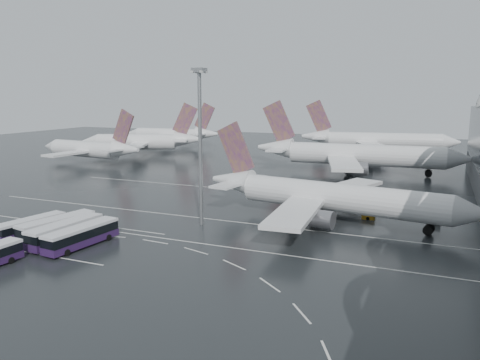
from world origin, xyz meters
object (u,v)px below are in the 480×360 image
at_px(bus_row_near_a, 31,226).
at_px(bus_row_near_b, 57,226).
at_px(gse_cart_belly_c, 292,215).
at_px(jet_remote_west, 91,150).
at_px(jet_remote_mid, 144,142).
at_px(bus_row_near_d, 82,235).
at_px(floodlight_mast, 200,128).
at_px(airliner_main, 327,197).
at_px(jet_remote_far, 173,135).
at_px(bus_row_near_c, 65,231).
at_px(airliner_gate_c, 375,141).
at_px(gse_cart_belly_d, 434,220).
at_px(gse_cart_belly_a, 368,216).
at_px(airliner_gate_b, 354,155).

height_order(bus_row_near_a, bus_row_near_b, bus_row_near_b).
bearing_deg(gse_cart_belly_c, jet_remote_west, 153.58).
height_order(jet_remote_mid, bus_row_near_d, jet_remote_mid).
xyz_separation_m(bus_row_near_d, floodlight_mast, (11.33, 18.73, 15.88)).
bearing_deg(bus_row_near_a, airliner_main, -46.55).
xyz_separation_m(jet_remote_far, bus_row_near_a, (49.93, -129.67, -3.56)).
distance_m(jet_remote_mid, bus_row_near_d, 112.96).
bearing_deg(bus_row_near_c, airliner_gate_c, -8.54).
bearing_deg(bus_row_near_b, bus_row_near_d, -96.63).
distance_m(bus_row_near_c, floodlight_mast, 28.45).
distance_m(bus_row_near_b, gse_cart_belly_d, 67.06).
distance_m(bus_row_near_c, gse_cart_belly_a, 54.70).
height_order(jet_remote_far, floodlight_mast, floodlight_mast).
bearing_deg(gse_cart_belly_c, floodlight_mast, -141.07).
xyz_separation_m(airliner_main, airliner_gate_b, (-4.52, 57.08, 0.93)).
height_order(jet_remote_mid, gse_cart_belly_d, jet_remote_mid).
xyz_separation_m(airliner_gate_c, gse_cart_belly_a, (11.37, -101.50, -4.74)).
height_order(bus_row_near_c, gse_cart_belly_a, bus_row_near_c).
relative_size(jet_remote_mid, gse_cart_belly_a, 19.21).
bearing_deg(bus_row_near_d, gse_cart_belly_c, -34.55).
bearing_deg(jet_remote_mid, gse_cart_belly_a, 123.64).
distance_m(jet_remote_far, bus_row_near_a, 139.00).
bearing_deg(bus_row_near_c, jet_remote_west, 42.41).
height_order(jet_remote_mid, jet_remote_far, jet_remote_mid).
height_order(bus_row_near_b, gse_cart_belly_a, bus_row_near_b).
xyz_separation_m(airliner_gate_c, bus_row_near_d, (-27.82, -135.84, -3.59)).
xyz_separation_m(bus_row_near_a, bus_row_near_d, (12.09, -1.38, 0.18)).
height_order(airliner_gate_c, jet_remote_far, airliner_gate_c).
xyz_separation_m(airliner_gate_c, jet_remote_west, (-86.98, -63.82, -0.48)).
bearing_deg(jet_remote_west, airliner_main, 161.03).
height_order(bus_row_near_c, gse_cart_belly_d, bus_row_near_c).
xyz_separation_m(bus_row_near_a, gse_cart_belly_c, (37.42, 28.66, -1.10)).
relative_size(jet_remote_mid, floodlight_mast, 1.63).
relative_size(jet_remote_far, bus_row_near_d, 3.41).
height_order(jet_remote_far, bus_row_near_a, jet_remote_far).
bearing_deg(jet_remote_far, bus_row_near_d, 110.59).
xyz_separation_m(jet_remote_mid, bus_row_near_d, (55.45, -98.35, -3.50)).
bearing_deg(airliner_gate_c, airliner_gate_b, -99.01).
bearing_deg(jet_remote_far, gse_cart_belly_a, 131.56).
bearing_deg(gse_cart_belly_d, gse_cart_belly_c, -167.48).
distance_m(airliner_gate_b, bus_row_near_a, 94.77).
xyz_separation_m(airliner_main, gse_cart_belly_a, (7.25, 3.99, -3.90)).
distance_m(airliner_gate_b, gse_cart_belly_d, 56.99).
bearing_deg(airliner_gate_c, bus_row_near_c, -111.74).
bearing_deg(jet_remote_west, bus_row_near_a, 129.28).
bearing_deg(gse_cart_belly_c, gse_cart_belly_a, 17.24).
bearing_deg(gse_cart_belly_a, jet_remote_mid, 145.93).
bearing_deg(bus_row_near_a, gse_cart_belly_d, -51.28).
distance_m(airliner_main, jet_remote_far, 137.74).
bearing_deg(bus_row_near_d, bus_row_near_c, 86.21).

